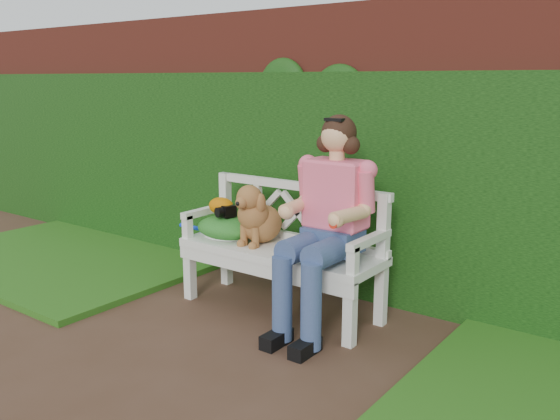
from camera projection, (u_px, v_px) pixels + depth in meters
The scene contains 11 objects.
ground at pixel (184, 369), 3.44m from camera, with size 60.00×60.00×0.00m, color #422A1D.
brick_wall at pixel (353, 150), 4.69m from camera, with size 10.00×0.30×2.20m, color maroon.
ivy_hedge at pixel (338, 185), 4.57m from camera, with size 10.00×0.18×1.70m, color #29621A.
grass_left at pixel (72, 256), 5.53m from camera, with size 2.60×2.00×0.05m, color #204D16.
garden_bench at pixel (280, 279), 4.26m from camera, with size 1.58×0.60×0.48m, color white, non-canonical shape.
seated_woman at pixel (332, 225), 3.89m from camera, with size 0.60×0.80×1.41m, color #FB3456, non-canonical shape.
dog at pixel (259, 213), 4.26m from camera, with size 0.30×0.41×0.45m, color brown, non-canonical shape.
tennis_racket at pixel (223, 234), 4.51m from camera, with size 0.71×0.30×0.03m, color white, non-canonical shape.
green_bag at pixel (227, 227), 4.44m from camera, with size 0.49×0.37×0.17m, color #1E871E, non-canonical shape.
camera_item at pixel (227, 210), 4.41m from camera, with size 0.13×0.10×0.09m, color black.
baseball_glove at pixel (221, 206), 4.46m from camera, with size 0.21×0.15×0.13m, color #BA6504.
Camera 1 is at (2.33, -2.20, 1.65)m, focal length 38.00 mm.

